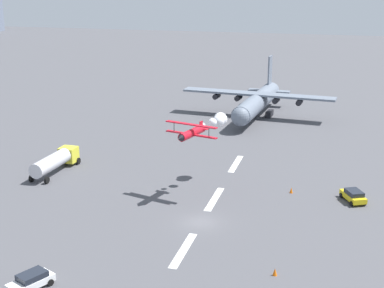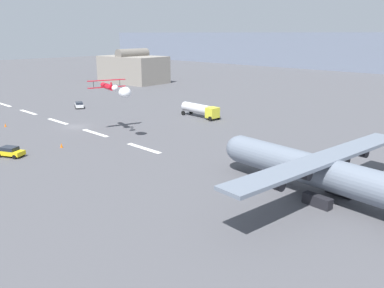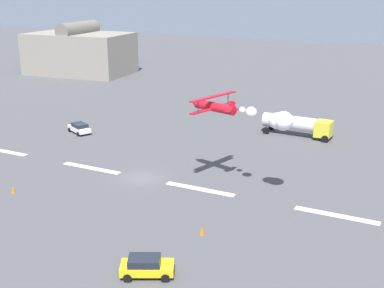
{
  "view_description": "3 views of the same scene",
  "coord_description": "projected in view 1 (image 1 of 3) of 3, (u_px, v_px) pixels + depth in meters",
  "views": [
    {
      "loc": [
        -58.51,
        -14.68,
        27.45
      ],
      "look_at": [
        7.52,
        3.03,
        6.99
      ],
      "focal_mm": 53.32,
      "sensor_mm": 36.0,
      "label": 1
    },
    {
      "loc": [
        71.05,
        -38.66,
        18.01
      ],
      "look_at": [
        32.7,
        0.0,
        2.86
      ],
      "focal_mm": 37.42,
      "sensor_mm": 36.0,
      "label": 2
    },
    {
      "loc": [
        29.1,
        -45.35,
        21.05
      ],
      "look_at": [
        5.64,
        1.29,
        4.5
      ],
      "focal_mm": 47.31,
      "sensor_mm": 36.0,
      "label": 3
    }
  ],
  "objects": [
    {
      "name": "ground_plane",
      "position": [
        201.0,
        222.0,
        65.65
      ],
      "size": [
        440.0,
        440.0,
        0.0
      ],
      "primitive_type": "plane",
      "color": "#4C4C51",
      "rests_on": "ground"
    },
    {
      "name": "traffic_cone_far",
      "position": [
        291.0,
        190.0,
        74.27
      ],
      "size": [
        0.44,
        0.44,
        0.75
      ],
      "primitive_type": "cone",
      "color": "orange",
      "rests_on": "ground"
    },
    {
      "name": "airport_staff_sedan",
      "position": [
        31.0,
        281.0,
        51.56
      ],
      "size": [
        4.57,
        3.45,
        1.52
      ],
      "color": "white",
      "rests_on": "ground"
    },
    {
      "name": "fuel_tanker_truck",
      "position": [
        55.0,
        161.0,
        81.53
      ],
      "size": [
        10.14,
        3.21,
        2.9
      ],
      "color": "yellow",
      "rests_on": "ground"
    },
    {
      "name": "runway_stripe_3",
      "position": [
        214.0,
        199.0,
        72.35
      ],
      "size": [
        8.0,
        0.9,
        0.01
      ],
      "primitive_type": "cube",
      "color": "white",
      "rests_on": "ground"
    },
    {
      "name": "runway_stripe_4",
      "position": [
        236.0,
        164.0,
        85.74
      ],
      "size": [
        8.0,
        0.9,
        0.01
      ],
      "primitive_type": "cube",
      "color": "white",
      "rests_on": "ground"
    },
    {
      "name": "followme_car_yellow",
      "position": [
        353.0,
        195.0,
        71.37
      ],
      "size": [
        4.39,
        3.41,
        1.52
      ],
      "color": "yellow",
      "rests_on": "ground"
    },
    {
      "name": "cargo_transport_plane",
      "position": [
        256.0,
        102.0,
        112.2
      ],
      "size": [
        27.25,
        30.6,
        10.81
      ],
      "color": "slate",
      "rests_on": "ground"
    },
    {
      "name": "traffic_cone_near",
      "position": [
        275.0,
        272.0,
        53.95
      ],
      "size": [
        0.44,
        0.44,
        0.75
      ],
      "primitive_type": "cone",
      "color": "orange",
      "rests_on": "ground"
    },
    {
      "name": "stunt_biplane_red",
      "position": [
        209.0,
        124.0,
        75.07
      ],
      "size": [
        12.39,
        7.08,
        2.27
      ],
      "color": "red"
    },
    {
      "name": "runway_stripe_2",
      "position": [
        183.0,
        250.0,
        58.96
      ],
      "size": [
        8.0,
        0.9,
        0.01
      ],
      "primitive_type": "cube",
      "color": "white",
      "rests_on": "ground"
    }
  ]
}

